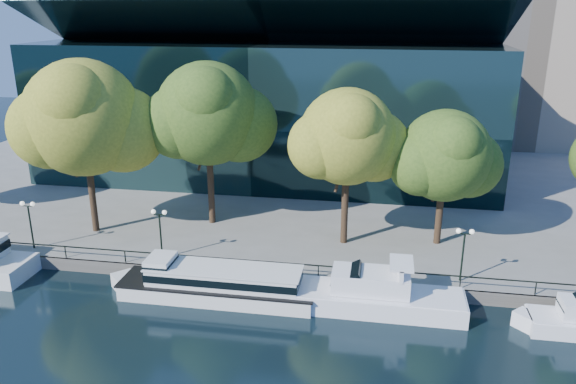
% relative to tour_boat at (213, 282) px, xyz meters
% --- Properties ---
extents(ground, '(160.00, 160.00, 0.00)m').
position_rel_tour_boat_xyz_m(ground, '(2.28, -0.84, -1.24)').
color(ground, black).
rests_on(ground, ground).
extents(promenade, '(90.00, 67.08, 1.00)m').
position_rel_tour_boat_xyz_m(promenade, '(2.28, 35.53, -0.74)').
color(promenade, slate).
rests_on(promenade, ground).
extents(railing, '(88.20, 0.08, 0.99)m').
position_rel_tour_boat_xyz_m(railing, '(2.28, 2.41, 0.70)').
color(railing, black).
rests_on(railing, promenade).
extents(convention_building, '(50.00, 24.57, 21.43)m').
position_rel_tour_boat_xyz_m(convention_building, '(-1.72, 30.95, 7.27)').
color(convention_building, black).
rests_on(convention_building, ground).
extents(tour_boat, '(15.35, 3.42, 2.91)m').
position_rel_tour_boat_xyz_m(tour_boat, '(0.00, 0.00, 0.00)').
color(tour_boat, silver).
rests_on(tour_boat, ground).
extents(cruiser_near, '(12.87, 3.32, 3.73)m').
position_rel_tour_boat_xyz_m(cruiser_near, '(11.15, 0.27, -0.08)').
color(cruiser_near, white).
rests_on(cruiser_near, ground).
extents(tree_1, '(12.15, 9.96, 14.90)m').
position_rel_tour_boat_xyz_m(tree_1, '(-12.90, 7.94, 9.60)').
color(tree_1, black).
rests_on(tree_1, promenade).
extents(tree_2, '(11.20, 9.18, 14.49)m').
position_rel_tour_boat_xyz_m(tree_2, '(-3.39, 11.59, 9.58)').
color(tree_2, black).
rests_on(tree_2, promenade).
extents(tree_3, '(9.64, 7.91, 12.90)m').
position_rel_tour_boat_xyz_m(tree_3, '(8.77, 9.09, 8.63)').
color(tree_3, black).
rests_on(tree_3, promenade).
extents(tree_4, '(9.20, 7.55, 11.23)m').
position_rel_tour_boat_xyz_m(tree_4, '(16.46, 10.27, 7.14)').
color(tree_4, black).
rests_on(tree_4, promenade).
extents(lamp_0, '(1.26, 0.36, 4.03)m').
position_rel_tour_boat_xyz_m(lamp_0, '(-16.29, 3.66, 2.74)').
color(lamp_0, black).
rests_on(lamp_0, promenade).
extents(lamp_1, '(1.26, 0.36, 4.03)m').
position_rel_tour_boat_xyz_m(lamp_1, '(-5.23, 3.66, 2.74)').
color(lamp_1, black).
rests_on(lamp_1, promenade).
extents(lamp_2, '(1.26, 0.36, 4.03)m').
position_rel_tour_boat_xyz_m(lamp_2, '(17.44, 3.66, 2.74)').
color(lamp_2, black).
rests_on(lamp_2, promenade).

